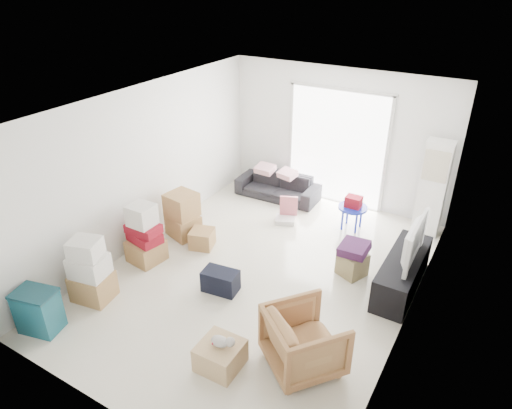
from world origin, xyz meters
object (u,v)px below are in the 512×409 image
object	(u,v)px
sofa	(278,182)
ottoman	(352,264)
kids_table	(353,206)
tv_console	(402,273)
wood_crate	(220,355)
armchair	(304,338)
television	(406,254)
ac_tower	(433,188)
storage_bins	(38,311)

from	to	relation	value
sofa	ottoman	distance (m)	2.89
ottoman	kids_table	world-z (taller)	kids_table
tv_console	ottoman	bearing A→B (deg)	-175.61
sofa	wood_crate	distance (m)	4.63
wood_crate	ottoman	bearing A→B (deg)	74.33
armchair	kids_table	size ratio (longest dim) A/B	1.31
tv_console	ottoman	distance (m)	0.76
tv_console	armchair	distance (m)	2.21
television	ac_tower	bearing A→B (deg)	1.05
kids_table	television	bearing A→B (deg)	-45.64
armchair	kids_table	world-z (taller)	armchair
television	armchair	distance (m)	2.21
storage_bins	kids_table	distance (m)	5.33
television	ottoman	bearing A→B (deg)	93.90
ac_tower	tv_console	distance (m)	1.96
sofa	storage_bins	size ratio (longest dim) A/B	2.78
storage_bins	ottoman	size ratio (longest dim) A/B	1.64
ac_tower	armchair	size ratio (longest dim) A/B	2.03
sofa	kids_table	size ratio (longest dim) A/B	2.62
armchair	television	bearing A→B (deg)	-67.87
television	kids_table	bearing A→B (deg)	43.87
ac_tower	sofa	bearing A→B (deg)	-177.11
ac_tower	kids_table	bearing A→B (deg)	-154.06
ac_tower	wood_crate	distance (m)	4.79
tv_console	sofa	distance (m)	3.48
armchair	wood_crate	size ratio (longest dim) A/B	1.72
sofa	armchair	world-z (taller)	armchair
armchair	ottoman	bearing A→B (deg)	-47.92
ac_tower	tv_console	xyz separation A→B (m)	(0.05, -1.87, -0.61)
television	sofa	xyz separation A→B (m)	(-3.03, 1.72, -0.27)
television	wood_crate	distance (m)	3.06
tv_console	kids_table	xyz separation A→B (m)	(-1.25, 1.28, 0.20)
armchair	wood_crate	world-z (taller)	armchair
ottoman	wood_crate	distance (m)	2.69
storage_bins	tv_console	bearing A→B (deg)	40.57
tv_console	wood_crate	size ratio (longest dim) A/B	3.21
kids_table	wood_crate	bearing A→B (deg)	-93.28
storage_bins	ottoman	distance (m)	4.55
ac_tower	ottoman	bearing A→B (deg)	-110.03
television	storage_bins	bearing A→B (deg)	130.08
storage_bins	ottoman	bearing A→B (deg)	46.18
television	wood_crate	bearing A→B (deg)	150.34
kids_table	storage_bins	bearing A→B (deg)	-119.81
tv_console	storage_bins	bearing A→B (deg)	-139.43
ottoman	sofa	bearing A→B (deg)	142.06
tv_console	ottoman	size ratio (longest dim) A/B	4.26
tv_console	sofa	bearing A→B (deg)	150.45
ac_tower	kids_table	xyz separation A→B (m)	(-1.20, -0.59, -0.41)
tv_console	wood_crate	distance (m)	3.03
armchair	kids_table	bearing A→B (deg)	-41.03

